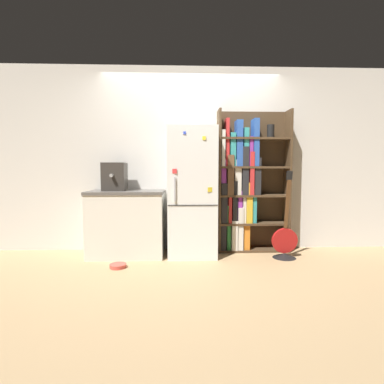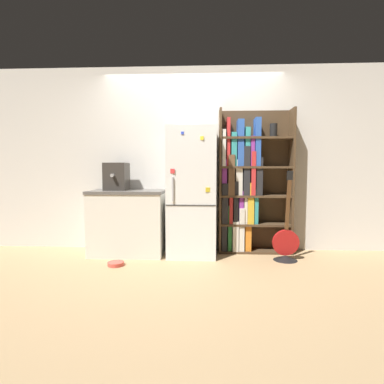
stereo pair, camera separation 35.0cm
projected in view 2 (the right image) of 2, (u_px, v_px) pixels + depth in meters
name	position (u px, v px, depth m)	size (l,w,h in m)	color
ground_plane	(191.00, 257.00, 3.92)	(16.00, 16.00, 0.00)	tan
wall_back	(193.00, 159.00, 4.30)	(8.00, 0.05, 2.60)	silver
refrigerator	(192.00, 192.00, 4.01)	(0.63, 0.63, 1.70)	white
bookshelf	(246.00, 185.00, 4.14)	(1.00, 0.29, 1.97)	#4C3823
kitchen_counter	(128.00, 222.00, 4.09)	(1.00, 0.60, 0.87)	silver
espresso_machine	(117.00, 176.00, 4.07)	(0.30, 0.35, 0.37)	#38332D
guitar	(286.00, 247.00, 3.79)	(0.33, 0.30, 1.14)	black
pet_bowl	(116.00, 263.00, 3.59)	(0.20, 0.20, 0.04)	#D84C3F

